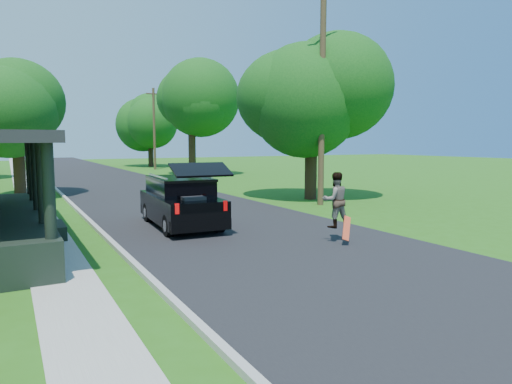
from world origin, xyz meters
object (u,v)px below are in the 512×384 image
black_suv (181,202)px  utility_pole_near (322,89)px  tree_right_near (311,85)px  skateboarder (335,200)px

black_suv → utility_pole_near: bearing=19.1°
black_suv → tree_right_near: bearing=29.9°
skateboarder → black_suv: bearing=-42.6°
black_suv → tree_right_near: 10.37m
utility_pole_near → skateboarder: bearing=-127.8°
skateboarder → tree_right_near: 10.89m
skateboarder → tree_right_near: bearing=-108.7°
tree_right_near → utility_pole_near: utility_pole_near is taller
skateboarder → utility_pole_near: bearing=-111.3°
tree_right_near → utility_pole_near: (-0.81, -2.02, -0.42)m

